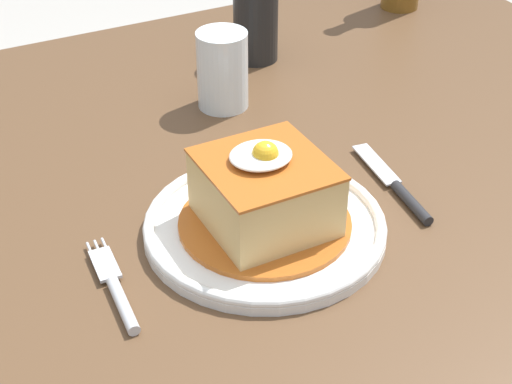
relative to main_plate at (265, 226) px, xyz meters
name	(u,v)px	position (x,y,z in m)	size (l,w,h in m)	color
dining_table	(230,273)	(-0.02, 0.05, -0.09)	(1.42, 1.09, 0.73)	brown
main_plate	(265,226)	(0.00, 0.00, 0.00)	(0.26, 0.26, 0.02)	white
sandwich_meal	(265,195)	(0.00, 0.00, 0.04)	(0.18, 0.18, 0.10)	#B75B1E
fork	(117,291)	(-0.17, -0.02, 0.00)	(0.03, 0.14, 0.01)	silver
knife	(401,191)	(0.17, -0.01, 0.00)	(0.04, 0.17, 0.01)	#262628
soda_can	(256,20)	(0.19, 0.38, 0.05)	(0.07, 0.07, 0.12)	black
drinking_glass	(223,75)	(0.08, 0.27, 0.04)	(0.07, 0.07, 0.10)	gold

